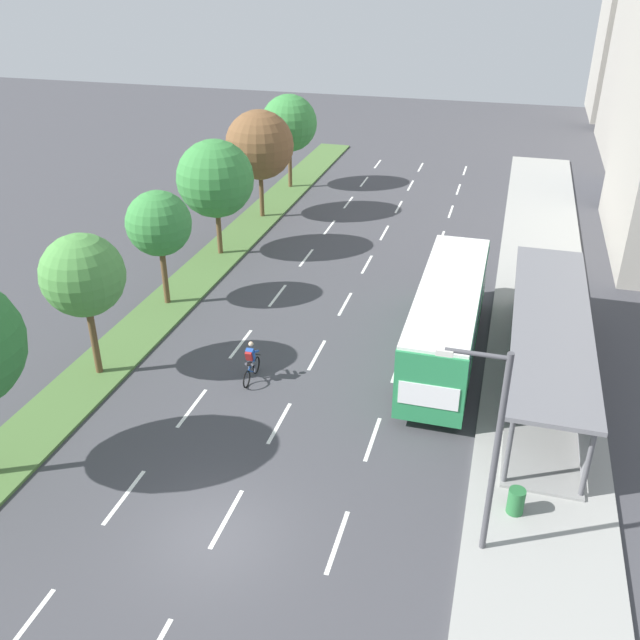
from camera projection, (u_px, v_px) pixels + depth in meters
ground_plane at (216, 538)px, 20.53m from camera, size 140.00×140.00×0.00m
median_strip at (220, 254)px, 39.47m from camera, size 2.60×52.00×0.12m
sidewalk_right at (541, 290)px, 35.28m from camera, size 4.50×52.00×0.15m
lane_divider_left at (293, 275)px, 37.06m from camera, size 0.14×47.96×0.01m
lane_divider_center at (357, 283)px, 36.23m from camera, size 0.14×47.96×0.01m
lane_divider_right at (424, 291)px, 35.39m from camera, size 0.14×47.96×0.01m
bus_shelter at (555, 344)px, 26.88m from camera, size 2.90×14.11×2.86m
bus at (448, 313)px, 28.73m from camera, size 2.54×11.29×3.37m
cyclist at (251, 363)px, 27.71m from camera, size 0.46×1.82×1.71m
median_tree_second at (83, 276)px, 26.39m from camera, size 3.23×3.23×5.93m
median_tree_third at (159, 224)px, 32.11m from camera, size 3.06×3.06×5.60m
median_tree_fourth at (215, 179)px, 37.53m from camera, size 4.21×4.21×6.41m
median_tree_fifth at (260, 145)px, 42.90m from camera, size 4.25×4.25×6.72m
median_tree_farthest at (289, 123)px, 48.51m from camera, size 3.91×3.91×6.50m
streetlight at (490, 442)px, 18.32m from camera, size 1.91×0.24×6.50m
trash_bin at (516, 501)px, 21.08m from camera, size 0.52×0.52×0.85m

